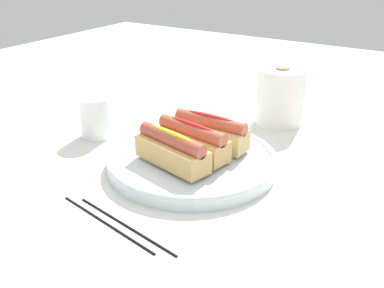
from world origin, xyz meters
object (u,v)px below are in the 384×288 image
serving_bowl (192,160)px  hotdog_side (210,131)px  hotdog_back (192,140)px  chopstick_near (126,225)px  water_glass (95,119)px  paper_towel_roll (280,96)px  hotdog_front (172,150)px  chopstick_far (106,223)px

serving_bowl → hotdog_side: bearing=82.1°
hotdog_back → chopstick_near: size_ratio=0.71×
water_glass → paper_towel_roll: bearing=43.6°
hotdog_back → hotdog_side: bearing=82.1°
hotdog_front → hotdog_side: same height
hotdog_side → paper_towel_roll: 0.25m
hotdog_side → chopstick_far: hotdog_side is taller
paper_towel_roll → chopstick_far: size_ratio=0.61×
water_glass → paper_towel_roll: 0.42m
paper_towel_roll → chopstick_far: 0.54m
hotdog_back → water_glass: 0.26m
hotdog_back → paper_towel_roll: (0.05, 0.30, 0.01)m
water_glass → hotdog_back: bearing=-2.7°
hotdog_back → paper_towel_roll: 0.31m
hotdog_back → water_glass: hotdog_back is taller
paper_towel_roll → chopstick_near: bearing=-93.3°
hotdog_front → paper_towel_roll: paper_towel_roll is taller
serving_bowl → water_glass: size_ratio=3.58×
serving_bowl → paper_towel_roll: (0.05, 0.30, 0.05)m
serving_bowl → hotdog_back: bearing=-45.0°
hotdog_back → hotdog_side: same height
serving_bowl → water_glass: (-0.26, 0.01, 0.03)m
hotdog_front → chopstick_far: size_ratio=0.72×
chopstick_near → chopstick_far: same height
hotdog_front → chopstick_far: bearing=-90.8°
chopstick_near → chopstick_far: 0.03m
hotdog_front → hotdog_back: 0.06m
chopstick_far → chopstick_near: bearing=32.4°
serving_bowl → chopstick_near: (0.02, -0.22, -0.01)m
water_glass → chopstick_near: bearing=-39.7°
water_glass → chopstick_far: 0.35m
serving_bowl → hotdog_front: bearing=-97.9°
hotdog_front → hotdog_back: (0.01, 0.05, 0.00)m
serving_bowl → chopstick_near: size_ratio=1.47×
hotdog_back → water_glass: size_ratio=1.74×
hotdog_front → chopstick_near: bearing=-80.4°
hotdog_back → hotdog_front: bearing=-97.9°
hotdog_front → hotdog_side: bearing=82.1°
hotdog_front → serving_bowl: bearing=82.1°
hotdog_side → chopstick_far: (-0.02, -0.28, -0.05)m
water_glass → chopstick_far: bearing=-44.4°
hotdog_front → hotdog_side: (0.02, 0.11, 0.00)m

